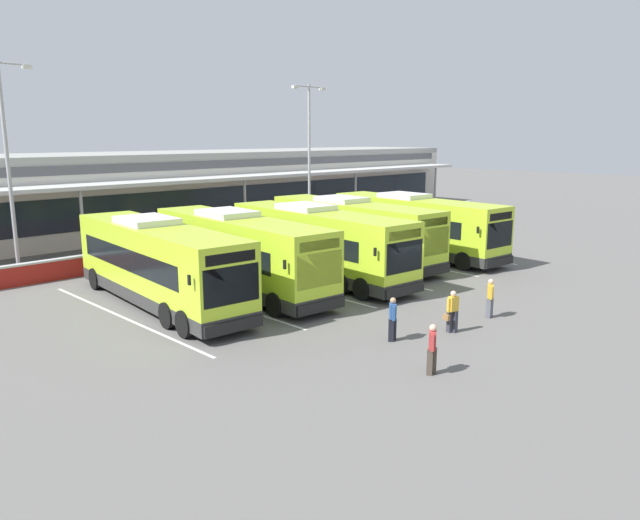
{
  "coord_description": "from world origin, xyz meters",
  "views": [
    {
      "loc": [
        -21.3,
        -16.35,
        7.27
      ],
      "look_at": [
        -2.07,
        3.0,
        1.6
      ],
      "focal_mm": 33.54,
      "sensor_mm": 36.0,
      "label": 1
    }
  ],
  "objects_px": {
    "coach_bus_left_centre": "(239,254)",
    "pedestrian_approaching_bus": "(393,318)",
    "coach_bus_centre": "(318,244)",
    "coach_bus_leftmost": "(159,265)",
    "coach_bus_rightmost": "(415,227)",
    "coach_bus_right_centre": "(352,232)",
    "lamp_post_centre": "(309,149)",
    "pedestrian_in_dark_coat": "(432,347)",
    "lamp_post_west": "(7,156)",
    "pedestrian_near_bin": "(490,297)",
    "pedestrian_with_handbag": "(452,311)"
  },
  "relations": [
    {
      "from": "pedestrian_with_handbag",
      "to": "lamp_post_centre",
      "type": "height_order",
      "value": "lamp_post_centre"
    },
    {
      "from": "coach_bus_leftmost",
      "to": "coach_bus_rightmost",
      "type": "relative_size",
      "value": 1.0
    },
    {
      "from": "coach_bus_leftmost",
      "to": "coach_bus_rightmost",
      "type": "height_order",
      "value": "same"
    },
    {
      "from": "coach_bus_centre",
      "to": "pedestrian_in_dark_coat",
      "type": "bearing_deg",
      "value": -119.29
    },
    {
      "from": "coach_bus_leftmost",
      "to": "pedestrian_with_handbag",
      "type": "height_order",
      "value": "coach_bus_leftmost"
    },
    {
      "from": "coach_bus_right_centre",
      "to": "coach_bus_rightmost",
      "type": "height_order",
      "value": "same"
    },
    {
      "from": "pedestrian_approaching_bus",
      "to": "coach_bus_rightmost",
      "type": "bearing_deg",
      "value": 33.59
    },
    {
      "from": "coach_bus_centre",
      "to": "pedestrian_with_handbag",
      "type": "height_order",
      "value": "coach_bus_centre"
    },
    {
      "from": "pedestrian_with_handbag",
      "to": "pedestrian_in_dark_coat",
      "type": "bearing_deg",
      "value": -155.17
    },
    {
      "from": "coach_bus_centre",
      "to": "coach_bus_rightmost",
      "type": "distance_m",
      "value": 8.54
    },
    {
      "from": "coach_bus_leftmost",
      "to": "coach_bus_rightmost",
      "type": "bearing_deg",
      "value": -3.85
    },
    {
      "from": "pedestrian_in_dark_coat",
      "to": "coach_bus_leftmost",
      "type": "bearing_deg",
      "value": 98.48
    },
    {
      "from": "pedestrian_near_bin",
      "to": "lamp_post_centre",
      "type": "distance_m",
      "value": 24.27
    },
    {
      "from": "lamp_post_centre",
      "to": "pedestrian_approaching_bus",
      "type": "bearing_deg",
      "value": -127.07
    },
    {
      "from": "coach_bus_right_centre",
      "to": "lamp_post_centre",
      "type": "relative_size",
      "value": 1.12
    },
    {
      "from": "coach_bus_centre",
      "to": "pedestrian_near_bin",
      "type": "height_order",
      "value": "coach_bus_centre"
    },
    {
      "from": "pedestrian_with_handbag",
      "to": "pedestrian_approaching_bus",
      "type": "relative_size",
      "value": 1.0
    },
    {
      "from": "coach_bus_centre",
      "to": "pedestrian_in_dark_coat",
      "type": "xyz_separation_m",
      "value": [
        -6.56,
        -11.69,
        -0.91
      ]
    },
    {
      "from": "coach_bus_centre",
      "to": "lamp_post_west",
      "type": "relative_size",
      "value": 1.12
    },
    {
      "from": "coach_bus_left_centre",
      "to": "coach_bus_rightmost",
      "type": "relative_size",
      "value": 1.0
    },
    {
      "from": "coach_bus_rightmost",
      "to": "lamp_post_west",
      "type": "bearing_deg",
      "value": 149.16
    },
    {
      "from": "pedestrian_near_bin",
      "to": "coach_bus_rightmost",
      "type": "bearing_deg",
      "value": 49.72
    },
    {
      "from": "pedestrian_with_handbag",
      "to": "lamp_post_centre",
      "type": "distance_m",
      "value": 25.51
    },
    {
      "from": "coach_bus_right_centre",
      "to": "pedestrian_in_dark_coat",
      "type": "relative_size",
      "value": 7.61
    },
    {
      "from": "coach_bus_left_centre",
      "to": "pedestrian_approaching_bus",
      "type": "xyz_separation_m",
      "value": [
        -0.52,
        -9.7,
        -0.91
      ]
    },
    {
      "from": "coach_bus_centre",
      "to": "lamp_post_centre",
      "type": "xyz_separation_m",
      "value": [
        10.34,
        11.39,
        4.5
      ]
    },
    {
      "from": "pedestrian_approaching_bus",
      "to": "coach_bus_left_centre",
      "type": "bearing_deg",
      "value": 86.95
    },
    {
      "from": "coach_bus_left_centre",
      "to": "coach_bus_centre",
      "type": "xyz_separation_m",
      "value": [
        4.46,
        -0.81,
        0.0
      ]
    },
    {
      "from": "coach_bus_leftmost",
      "to": "coach_bus_right_centre",
      "type": "bearing_deg",
      "value": 0.49
    },
    {
      "from": "coach_bus_leftmost",
      "to": "coach_bus_left_centre",
      "type": "distance_m",
      "value": 4.05
    },
    {
      "from": "pedestrian_with_handbag",
      "to": "pedestrian_near_bin",
      "type": "relative_size",
      "value": 1.0
    },
    {
      "from": "lamp_post_west",
      "to": "pedestrian_with_handbag",
      "type": "bearing_deg",
      "value": -69.13
    },
    {
      "from": "coach_bus_rightmost",
      "to": "pedestrian_approaching_bus",
      "type": "height_order",
      "value": "coach_bus_rightmost"
    },
    {
      "from": "coach_bus_centre",
      "to": "pedestrian_in_dark_coat",
      "type": "distance_m",
      "value": 13.43
    },
    {
      "from": "coach_bus_rightmost",
      "to": "pedestrian_in_dark_coat",
      "type": "bearing_deg",
      "value": -142.04
    },
    {
      "from": "coach_bus_right_centre",
      "to": "pedestrian_approaching_bus",
      "type": "distance_m",
      "value": 13.74
    },
    {
      "from": "coach_bus_rightmost",
      "to": "pedestrian_near_bin",
      "type": "bearing_deg",
      "value": -130.28
    },
    {
      "from": "coach_bus_leftmost",
      "to": "coach_bus_left_centre",
      "type": "relative_size",
      "value": 1.0
    },
    {
      "from": "lamp_post_west",
      "to": "lamp_post_centre",
      "type": "distance_m",
      "value": 21.21
    },
    {
      "from": "coach_bus_left_centre",
      "to": "coach_bus_rightmost",
      "type": "distance_m",
      "value": 13.02
    },
    {
      "from": "pedestrian_in_dark_coat",
      "to": "lamp_post_west",
      "type": "xyz_separation_m",
      "value": [
        -4.3,
        23.35,
        5.42
      ]
    },
    {
      "from": "coach_bus_left_centre",
      "to": "lamp_post_centre",
      "type": "height_order",
      "value": "lamp_post_centre"
    },
    {
      "from": "lamp_post_west",
      "to": "coach_bus_left_centre",
      "type": "bearing_deg",
      "value": -59.48
    },
    {
      "from": "coach_bus_rightmost",
      "to": "lamp_post_centre",
      "type": "xyz_separation_m",
      "value": [
        1.81,
        11.3,
        4.5
      ]
    },
    {
      "from": "lamp_post_west",
      "to": "coach_bus_leftmost",
      "type": "bearing_deg",
      "value": -77.17
    },
    {
      "from": "coach_bus_right_centre",
      "to": "pedestrian_in_dark_coat",
      "type": "height_order",
      "value": "coach_bus_right_centre"
    },
    {
      "from": "coach_bus_leftmost",
      "to": "lamp_post_west",
      "type": "distance_m",
      "value": 11.61
    },
    {
      "from": "pedestrian_with_handbag",
      "to": "coach_bus_rightmost",
      "type": "bearing_deg",
      "value": 41.7
    },
    {
      "from": "coach_bus_centre",
      "to": "pedestrian_near_bin",
      "type": "distance_m",
      "value": 9.96
    },
    {
      "from": "coach_bus_rightmost",
      "to": "pedestrian_in_dark_coat",
      "type": "height_order",
      "value": "coach_bus_rightmost"
    }
  ]
}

